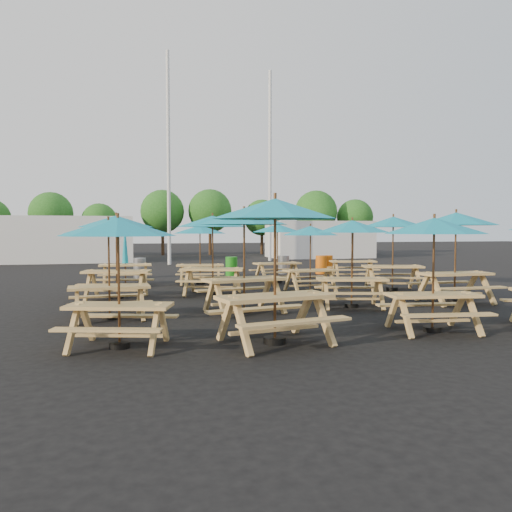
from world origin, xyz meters
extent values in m
plane|color=black|center=(0.00, 0.00, 0.00)|extent=(120.00, 120.00, 0.00)
cube|color=tan|center=(-4.25, -6.15, 0.71)|extent=(1.84, 1.12, 0.06)
cube|color=tan|center=(-4.42, -6.75, 0.43)|extent=(1.72, 0.71, 0.04)
cube|color=tan|center=(-4.07, -5.54, 0.43)|extent=(1.72, 0.71, 0.04)
cylinder|color=black|center=(-4.25, -6.15, 0.05)|extent=(0.34, 0.34, 0.10)
cylinder|color=brown|center=(-4.25, -6.15, 1.10)|extent=(0.04, 0.04, 2.20)
cone|color=teal|center=(-4.25, -6.15, 2.03)|extent=(2.39, 2.39, 0.31)
cube|color=tan|center=(-4.53, -3.29, 0.71)|extent=(1.78, 0.82, 0.06)
cube|color=tan|center=(-4.47, -3.93, 0.43)|extent=(1.75, 0.39, 0.04)
cube|color=tan|center=(-4.58, -2.66, 0.43)|extent=(1.75, 0.39, 0.04)
cylinder|color=black|center=(-4.53, -3.29, 0.05)|extent=(0.35, 0.35, 0.10)
cylinder|color=brown|center=(-4.53, -3.29, 1.11)|extent=(0.04, 0.04, 2.21)
cone|color=teal|center=(-4.53, -3.29, 2.04)|extent=(2.10, 2.10, 0.31)
cube|color=tan|center=(-4.47, 0.14, 0.78)|extent=(1.99, 1.08, 0.06)
cube|color=tan|center=(-4.60, -0.54, 0.47)|extent=(1.90, 0.62, 0.04)
cube|color=tan|center=(-4.34, 0.82, 0.47)|extent=(1.90, 0.62, 0.04)
cylinder|color=black|center=(-4.47, 0.14, 0.05)|extent=(0.38, 0.38, 0.10)
cylinder|color=brown|center=(-4.47, 0.14, 1.20)|extent=(0.05, 0.05, 2.41)
cone|color=teal|center=(-4.47, 0.14, 2.22)|extent=(2.48, 2.48, 0.34)
cube|color=tan|center=(-4.28, 3.45, 0.74)|extent=(1.80, 0.72, 0.06)
cube|color=tan|center=(-4.29, 2.79, 0.45)|extent=(1.80, 0.27, 0.04)
cube|color=tan|center=(-4.27, 4.10, 0.45)|extent=(1.80, 0.27, 0.04)
cylinder|color=black|center=(-4.28, 3.45, 0.05)|extent=(0.36, 0.36, 0.10)
cylinder|color=brown|center=(-4.28, 3.45, 1.15)|extent=(0.04, 0.04, 2.29)
cone|color=teal|center=(-4.28, 3.45, 1.54)|extent=(0.22, 0.22, 1.49)
cube|color=tan|center=(-1.63, -6.46, 0.82)|extent=(2.10, 1.14, 0.07)
cube|color=tan|center=(-1.49, -7.18, 0.50)|extent=(2.00, 0.66, 0.04)
cube|color=tan|center=(-1.77, -5.75, 0.50)|extent=(2.00, 0.66, 0.04)
cylinder|color=black|center=(-1.63, -6.46, 0.06)|extent=(0.40, 0.40, 0.11)
cylinder|color=brown|center=(-1.63, -6.46, 1.27)|extent=(0.05, 0.05, 2.54)
cone|color=teal|center=(-1.63, -6.46, 2.34)|extent=(2.62, 2.62, 0.35)
cube|color=tan|center=(-1.44, -3.13, 0.79)|extent=(2.04, 1.13, 0.06)
cube|color=tan|center=(-1.29, -3.83, 0.48)|extent=(1.95, 0.66, 0.04)
cube|color=tan|center=(-1.58, -2.44, 0.48)|extent=(1.95, 0.66, 0.04)
cylinder|color=black|center=(-1.44, -3.13, 0.05)|extent=(0.39, 0.39, 0.11)
cylinder|color=brown|center=(-1.44, -3.13, 1.23)|extent=(0.05, 0.05, 2.47)
cone|color=teal|center=(-1.44, -3.13, 2.28)|extent=(2.56, 2.56, 0.34)
cube|color=tan|center=(-1.65, 0.30, 0.78)|extent=(2.04, 1.33, 0.06)
cube|color=tan|center=(-1.89, -0.36, 0.47)|extent=(1.88, 0.89, 0.04)
cube|color=tan|center=(-1.42, 0.96, 0.47)|extent=(1.88, 0.89, 0.04)
cylinder|color=black|center=(-1.65, 0.30, 0.05)|extent=(0.38, 0.38, 0.11)
cylinder|color=brown|center=(-1.65, 0.30, 1.21)|extent=(0.05, 0.05, 2.43)
cone|color=teal|center=(-1.65, 0.30, 2.24)|extent=(2.72, 2.72, 0.34)
cube|color=tan|center=(-1.65, 3.28, 0.70)|extent=(1.77, 0.90, 0.06)
cube|color=tan|center=(-1.74, 2.66, 0.42)|extent=(1.71, 0.48, 0.04)
cube|color=tan|center=(-1.56, 3.89, 0.42)|extent=(1.71, 0.48, 0.04)
cylinder|color=black|center=(-1.65, 3.28, 0.05)|extent=(0.34, 0.34, 0.09)
cylinder|color=brown|center=(-1.65, 3.28, 1.08)|extent=(0.04, 0.04, 2.17)
cone|color=teal|center=(-1.65, 3.28, 2.00)|extent=(2.16, 2.16, 0.30)
cube|color=tan|center=(1.62, -6.23, 0.72)|extent=(1.82, 0.89, 0.06)
cube|color=tan|center=(1.54, -6.87, 0.44)|extent=(1.76, 0.46, 0.04)
cube|color=tan|center=(1.70, -5.60, 0.44)|extent=(1.76, 0.46, 0.04)
cylinder|color=black|center=(1.62, -6.23, 0.05)|extent=(0.35, 0.35, 0.10)
cylinder|color=brown|center=(1.62, -6.23, 1.11)|extent=(0.04, 0.04, 2.23)
cone|color=teal|center=(1.62, -6.23, 2.05)|extent=(2.19, 2.19, 0.31)
cube|color=tan|center=(1.40, -3.02, 0.72)|extent=(1.87, 1.10, 0.06)
cube|color=tan|center=(1.24, -3.64, 0.44)|extent=(1.76, 0.68, 0.04)
cube|color=tan|center=(1.56, -2.39, 0.44)|extent=(1.76, 0.68, 0.04)
cylinder|color=black|center=(1.40, -3.02, 0.05)|extent=(0.35, 0.35, 0.10)
cylinder|color=brown|center=(1.40, -3.02, 1.12)|extent=(0.04, 0.04, 2.24)
cone|color=teal|center=(1.40, -3.02, 2.07)|extent=(2.40, 2.40, 0.31)
cube|color=tan|center=(1.49, 0.28, 0.68)|extent=(1.71, 0.77, 0.06)
cube|color=tan|center=(1.53, -0.32, 0.42)|extent=(1.67, 0.36, 0.04)
cube|color=tan|center=(1.44, 0.89, 0.42)|extent=(1.67, 0.36, 0.04)
cylinder|color=black|center=(1.49, 0.28, 0.05)|extent=(0.33, 0.33, 0.09)
cylinder|color=brown|center=(1.49, 0.28, 1.06)|extent=(0.04, 0.04, 2.12)
cone|color=teal|center=(1.49, 0.28, 1.96)|extent=(2.00, 2.00, 0.30)
cube|color=tan|center=(1.27, 3.30, 0.71)|extent=(1.81, 0.90, 0.06)
cube|color=tan|center=(1.36, 2.67, 0.43)|extent=(1.75, 0.47, 0.04)
cube|color=tan|center=(1.19, 3.94, 0.43)|extent=(1.75, 0.47, 0.04)
cylinder|color=black|center=(1.27, 3.30, 0.05)|extent=(0.35, 0.35, 0.10)
cylinder|color=brown|center=(1.27, 3.30, 1.11)|extent=(0.04, 0.04, 2.22)
cone|color=teal|center=(1.27, 3.30, 2.04)|extent=(2.19, 2.19, 0.31)
cube|color=tan|center=(4.44, -2.98, 0.79)|extent=(1.93, 0.75, 0.06)
cube|color=tan|center=(4.44, -3.68, 0.48)|extent=(1.93, 0.27, 0.04)
cube|color=tan|center=(4.44, -2.27, 0.48)|extent=(1.93, 0.27, 0.04)
cylinder|color=black|center=(4.44, -2.98, 0.05)|extent=(0.39, 0.39, 0.11)
cylinder|color=brown|center=(4.44, -2.98, 1.23)|extent=(0.05, 0.05, 2.47)
cone|color=teal|center=(4.44, -2.98, 2.27)|extent=(2.17, 2.17, 0.34)
cube|color=tan|center=(4.22, -0.04, 0.78)|extent=(2.03, 1.22, 0.06)
cube|color=tan|center=(4.03, -0.71, 0.48)|extent=(1.90, 0.76, 0.04)
cube|color=tan|center=(4.40, 0.63, 0.48)|extent=(1.90, 0.76, 0.04)
cylinder|color=black|center=(4.22, -0.04, 0.05)|extent=(0.38, 0.38, 0.11)
cylinder|color=brown|center=(4.22, -0.04, 1.21)|extent=(0.05, 0.05, 2.43)
cone|color=teal|center=(4.22, -0.04, 2.24)|extent=(2.63, 2.63, 0.34)
cube|color=tan|center=(4.47, 3.54, 0.73)|extent=(1.88, 1.03, 0.06)
cube|color=tan|center=(4.34, 2.90, 0.44)|extent=(1.79, 0.60, 0.04)
cube|color=tan|center=(4.60, 4.18, 0.44)|extent=(1.79, 0.60, 0.04)
cylinder|color=black|center=(4.47, 3.54, 0.05)|extent=(0.35, 0.35, 0.10)
cylinder|color=brown|center=(4.47, 3.54, 1.13)|extent=(0.04, 0.04, 2.27)
cone|color=teal|center=(4.47, 3.54, 2.09)|extent=(2.35, 2.35, 0.32)
cylinder|color=gray|center=(-3.75, 6.32, 0.41)|extent=(0.51, 0.51, 0.82)
cylinder|color=#1C7F17|center=(0.10, 6.32, 0.41)|extent=(0.51, 0.51, 0.82)
cylinder|color=gray|center=(2.59, 6.81, 0.41)|extent=(0.51, 0.51, 0.82)
cylinder|color=orange|center=(4.22, 6.31, 0.41)|extent=(0.51, 0.51, 0.82)
cylinder|color=orange|center=(4.57, 6.47, 0.41)|extent=(0.51, 0.51, 0.82)
cylinder|color=silver|center=(-2.00, 14.00, 6.00)|extent=(0.20, 0.20, 12.00)
cylinder|color=silver|center=(4.50, 16.00, 6.00)|extent=(0.20, 0.20, 12.00)
cube|color=silver|center=(-8.00, 18.00, 1.40)|extent=(8.00, 4.00, 2.80)
cube|color=silver|center=(9.00, 19.00, 1.30)|extent=(7.00, 4.00, 2.60)
cylinder|color=#382314|center=(-9.74, 23.90, 1.07)|extent=(0.24, 0.24, 2.14)
sphere|color=#1E5919|center=(-9.74, 23.90, 3.16)|extent=(3.11, 3.11, 3.11)
cylinder|color=#382314|center=(-6.39, 23.65, 0.89)|extent=(0.24, 0.24, 1.78)
sphere|color=#1E5919|center=(-6.39, 23.65, 2.63)|extent=(2.59, 2.59, 2.59)
cylinder|color=#382314|center=(-1.75, 24.72, 1.16)|extent=(0.24, 0.24, 2.31)
sphere|color=#1E5919|center=(-1.75, 24.72, 3.41)|extent=(3.36, 3.36, 3.36)
cylinder|color=#382314|center=(1.90, 24.26, 1.17)|extent=(0.24, 0.24, 2.35)
sphere|color=#1E5919|center=(1.90, 24.26, 3.47)|extent=(3.41, 3.41, 3.41)
cylinder|color=#382314|center=(6.22, 24.67, 1.01)|extent=(0.24, 0.24, 2.02)
sphere|color=#1E5919|center=(6.22, 24.67, 2.98)|extent=(2.94, 2.94, 2.94)
cylinder|color=#382314|center=(10.23, 22.90, 1.16)|extent=(0.24, 0.24, 2.32)
sphere|color=#1E5919|center=(10.23, 22.90, 3.43)|extent=(3.38, 3.38, 3.38)
cylinder|color=#382314|center=(13.63, 22.92, 1.02)|extent=(0.24, 0.24, 2.03)
sphere|color=#1E5919|center=(13.63, 22.92, 3.00)|extent=(2.95, 2.95, 2.95)
camera|label=1|loc=(-4.01, -14.72, 1.98)|focal=35.00mm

